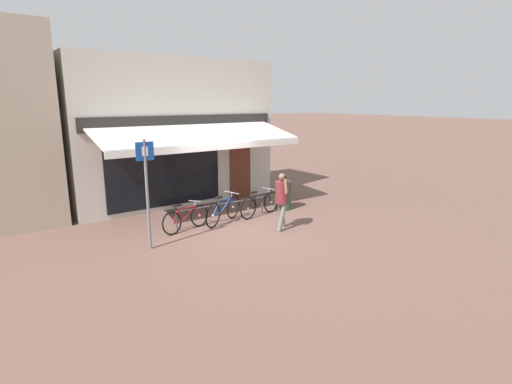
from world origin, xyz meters
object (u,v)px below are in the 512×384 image
at_px(bicycle_black, 260,204).
at_px(litter_bin, 283,194).
at_px(parking_sign, 147,184).
at_px(bicycle_red, 186,218).
at_px(pedestrian_adult, 282,195).
at_px(bicycle_blue, 224,210).

height_order(bicycle_black, litter_bin, litter_bin).
bearing_deg(parking_sign, bicycle_red, 30.17).
distance_m(bicycle_black, parking_sign, 4.19).
height_order(pedestrian_adult, parking_sign, parking_sign).
distance_m(litter_bin, parking_sign, 5.24).
bearing_deg(bicycle_red, pedestrian_adult, -47.60).
distance_m(bicycle_red, litter_bin, 3.68).
distance_m(bicycle_red, bicycle_black, 2.56).
bearing_deg(parking_sign, litter_bin, 10.50).
bearing_deg(bicycle_red, litter_bin, -11.55).
distance_m(pedestrian_adult, litter_bin, 2.22).
bearing_deg(pedestrian_adult, parking_sign, -19.83).
relative_size(litter_bin, parking_sign, 0.39).
bearing_deg(litter_bin, bicycle_blue, -176.05).
relative_size(bicycle_black, litter_bin, 1.65).
xyz_separation_m(bicycle_red, pedestrian_adult, (2.25, -1.51, 0.64)).
bearing_deg(bicycle_blue, pedestrian_adult, -80.80).
height_order(bicycle_black, parking_sign, parking_sign).
xyz_separation_m(pedestrian_adult, parking_sign, (-3.61, 0.72, 0.65)).
xyz_separation_m(bicycle_black, litter_bin, (1.11, 0.19, 0.16)).
relative_size(bicycle_red, parking_sign, 0.60).
bearing_deg(litter_bin, pedestrian_adult, -130.67).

